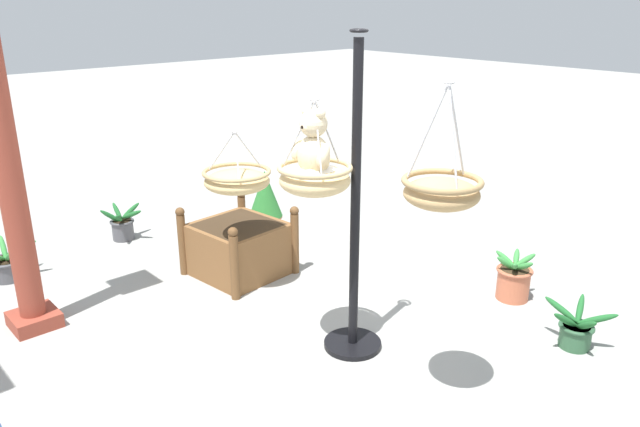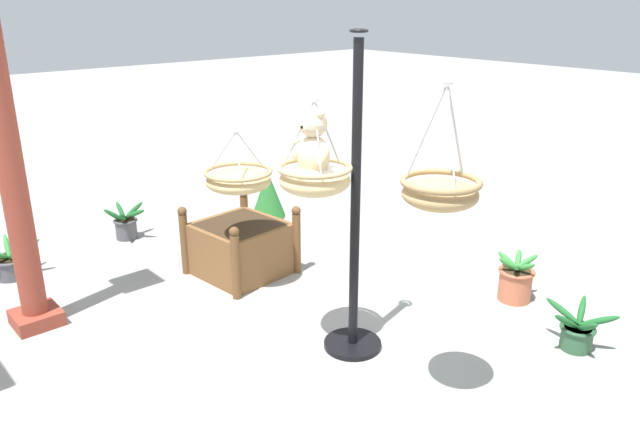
{
  "view_description": "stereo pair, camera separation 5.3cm",
  "coord_description": "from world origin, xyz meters",
  "px_view_note": "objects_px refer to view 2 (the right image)",
  "views": [
    {
      "loc": [
        -3.08,
        2.8,
        2.54
      ],
      "look_at": [
        -0.02,
        0.05,
        1.08
      ],
      "focal_mm": 34.37,
      "sensor_mm": 36.0,
      "label": 1
    },
    {
      "loc": [
        -3.12,
        2.76,
        2.54
      ],
      "look_at": [
        -0.02,
        0.05,
        1.08
      ],
      "focal_mm": 34.37,
      "sensor_mm": 36.0,
      "label": 2
    }
  ],
  "objects_px": {
    "greenhouse_pillar_left": "(10,167)",
    "potted_plant_bushy_green": "(268,201)",
    "potted_plant_tall_leafy": "(516,281)",
    "potted_plant_small_succulent": "(11,263)",
    "hanging_basket_right_low": "(239,179)",
    "potted_plant_conical_shrub": "(577,332)",
    "teddy_bear": "(312,148)",
    "hanging_basket_with_teddy": "(315,178)",
    "wooden_planter_box": "(241,246)",
    "potted_plant_flowering_red": "(126,225)",
    "hanging_basket_left_high": "(440,191)",
    "display_pole_central": "(354,261)"
  },
  "relations": [
    {
      "from": "hanging_basket_left_high",
      "to": "hanging_basket_right_low",
      "type": "height_order",
      "value": "hanging_basket_left_high"
    },
    {
      "from": "greenhouse_pillar_left",
      "to": "wooden_planter_box",
      "type": "distance_m",
      "value": 2.14
    },
    {
      "from": "greenhouse_pillar_left",
      "to": "potted_plant_conical_shrub",
      "type": "relative_size",
      "value": 5.08
    },
    {
      "from": "hanging_basket_left_high",
      "to": "hanging_basket_right_low",
      "type": "bearing_deg",
      "value": -2.88
    },
    {
      "from": "potted_plant_bushy_green",
      "to": "hanging_basket_left_high",
      "type": "bearing_deg",
      "value": 160.07
    },
    {
      "from": "hanging_basket_left_high",
      "to": "potted_plant_small_succulent",
      "type": "bearing_deg",
      "value": 19.8
    },
    {
      "from": "hanging_basket_with_teddy",
      "to": "potted_plant_tall_leafy",
      "type": "relative_size",
      "value": 1.53
    },
    {
      "from": "wooden_planter_box",
      "to": "potted_plant_conical_shrub",
      "type": "bearing_deg",
      "value": -157.93
    },
    {
      "from": "display_pole_central",
      "to": "potted_plant_tall_leafy",
      "type": "bearing_deg",
      "value": -103.44
    },
    {
      "from": "greenhouse_pillar_left",
      "to": "potted_plant_flowering_red",
      "type": "height_order",
      "value": "greenhouse_pillar_left"
    },
    {
      "from": "hanging_basket_with_teddy",
      "to": "greenhouse_pillar_left",
      "type": "relative_size",
      "value": 0.24
    },
    {
      "from": "teddy_bear",
      "to": "potted_plant_small_succulent",
      "type": "xyz_separation_m",
      "value": [
        2.9,
        1.31,
        -1.44
      ]
    },
    {
      "from": "potted_plant_flowering_red",
      "to": "display_pole_central",
      "type": "bearing_deg",
      "value": -174.17
    },
    {
      "from": "hanging_basket_left_high",
      "to": "potted_plant_conical_shrub",
      "type": "relative_size",
      "value": 1.32
    },
    {
      "from": "hanging_basket_left_high",
      "to": "potted_plant_bushy_green",
      "type": "height_order",
      "value": "hanging_basket_left_high"
    },
    {
      "from": "greenhouse_pillar_left",
      "to": "potted_plant_bushy_green",
      "type": "distance_m",
      "value": 2.94
    },
    {
      "from": "teddy_bear",
      "to": "hanging_basket_right_low",
      "type": "bearing_deg",
      "value": -9.55
    },
    {
      "from": "teddy_bear",
      "to": "potted_plant_flowering_red",
      "type": "bearing_deg",
      "value": 1.1
    },
    {
      "from": "hanging_basket_left_high",
      "to": "potted_plant_conical_shrub",
      "type": "bearing_deg",
      "value": -100.84
    },
    {
      "from": "hanging_basket_with_teddy",
      "to": "potted_plant_small_succulent",
      "type": "xyz_separation_m",
      "value": [
        2.9,
        1.34,
        -1.22
      ]
    },
    {
      "from": "potted_plant_tall_leafy",
      "to": "potted_plant_small_succulent",
      "type": "xyz_separation_m",
      "value": [
        3.43,
        3.2,
        -0.04
      ]
    },
    {
      "from": "wooden_planter_box",
      "to": "potted_plant_small_succulent",
      "type": "distance_m",
      "value": 2.19
    },
    {
      "from": "hanging_basket_right_low",
      "to": "potted_plant_bushy_green",
      "type": "distance_m",
      "value": 1.67
    },
    {
      "from": "hanging_basket_with_teddy",
      "to": "wooden_planter_box",
      "type": "bearing_deg",
      "value": -13.65
    },
    {
      "from": "display_pole_central",
      "to": "potted_plant_conical_shrub",
      "type": "distance_m",
      "value": 1.8
    },
    {
      "from": "teddy_bear",
      "to": "potted_plant_tall_leafy",
      "type": "relative_size",
      "value": 1.13
    },
    {
      "from": "potted_plant_small_succulent",
      "to": "greenhouse_pillar_left",
      "type": "bearing_deg",
      "value": 173.53
    },
    {
      "from": "greenhouse_pillar_left",
      "to": "hanging_basket_right_low",
      "type": "bearing_deg",
      "value": -109.29
    },
    {
      "from": "teddy_bear",
      "to": "hanging_basket_right_low",
      "type": "xyz_separation_m",
      "value": [
        1.22,
        -0.21,
        -0.53
      ]
    },
    {
      "from": "wooden_planter_box",
      "to": "display_pole_central",
      "type": "bearing_deg",
      "value": 175.9
    },
    {
      "from": "wooden_planter_box",
      "to": "potted_plant_tall_leafy",
      "type": "bearing_deg",
      "value": -144.01
    },
    {
      "from": "display_pole_central",
      "to": "potted_plant_tall_leafy",
      "type": "relative_size",
      "value": 5.44
    },
    {
      "from": "potted_plant_bushy_green",
      "to": "potted_plant_conical_shrub",
      "type": "height_order",
      "value": "potted_plant_bushy_green"
    },
    {
      "from": "potted_plant_flowering_red",
      "to": "potted_plant_tall_leafy",
      "type": "height_order",
      "value": "potted_plant_tall_leafy"
    },
    {
      "from": "hanging_basket_left_high",
      "to": "wooden_planter_box",
      "type": "height_order",
      "value": "hanging_basket_left_high"
    },
    {
      "from": "teddy_bear",
      "to": "potted_plant_conical_shrub",
      "type": "xyz_separation_m",
      "value": [
        -1.29,
        -1.53,
        -1.43
      ]
    },
    {
      "from": "hanging_basket_with_teddy",
      "to": "potted_plant_tall_leafy",
      "type": "distance_m",
      "value": 2.27
    },
    {
      "from": "hanging_basket_with_teddy",
      "to": "wooden_planter_box",
      "type": "xyz_separation_m",
      "value": [
        1.52,
        -0.37,
        -1.09
      ]
    },
    {
      "from": "display_pole_central",
      "to": "potted_plant_flowering_red",
      "type": "height_order",
      "value": "display_pole_central"
    },
    {
      "from": "greenhouse_pillar_left",
      "to": "potted_plant_tall_leafy",
      "type": "distance_m",
      "value": 4.23
    },
    {
      "from": "teddy_bear",
      "to": "potted_plant_bushy_green",
      "type": "distance_m",
      "value": 2.89
    },
    {
      "from": "teddy_bear",
      "to": "hanging_basket_left_high",
      "type": "height_order",
      "value": "hanging_basket_left_high"
    },
    {
      "from": "greenhouse_pillar_left",
      "to": "wooden_planter_box",
      "type": "xyz_separation_m",
      "value": [
        -0.28,
        -1.83,
        -1.06
      ]
    },
    {
      "from": "wooden_planter_box",
      "to": "potted_plant_conical_shrub",
      "type": "relative_size",
      "value": 1.7
    },
    {
      "from": "potted_plant_bushy_green",
      "to": "display_pole_central",
      "type": "bearing_deg",
      "value": 157.34
    },
    {
      "from": "potted_plant_conical_shrub",
      "to": "potted_plant_small_succulent",
      "type": "bearing_deg",
      "value": 34.23
    },
    {
      "from": "potted_plant_bushy_green",
      "to": "hanging_basket_with_teddy",
      "type": "bearing_deg",
      "value": 150.99
    },
    {
      "from": "potted_plant_bushy_green",
      "to": "potted_plant_conical_shrub",
      "type": "distance_m",
      "value": 3.59
    },
    {
      "from": "display_pole_central",
      "to": "potted_plant_bushy_green",
      "type": "xyz_separation_m",
      "value": [
        2.43,
        -1.02,
        -0.37
      ]
    },
    {
      "from": "display_pole_central",
      "to": "hanging_basket_right_low",
      "type": "bearing_deg",
      "value": 2.81
    }
  ]
}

